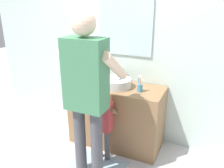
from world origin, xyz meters
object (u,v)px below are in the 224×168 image
soap_bottle (100,77)px  adult_parent (87,85)px  toothbrush_cup (140,87)px  child_toddler (103,120)px

soap_bottle → adult_parent: 0.82m
toothbrush_cup → adult_parent: bearing=-118.8°
adult_parent → soap_bottle: bearing=108.4°
toothbrush_cup → child_toddler: 0.59m
toothbrush_cup → soap_bottle: 0.62m
toothbrush_cup → child_toddler: size_ratio=0.23×
toothbrush_cup → child_toddler: (-0.32, -0.35, -0.34)m
soap_bottle → child_toddler: size_ratio=0.18×
toothbrush_cup → soap_bottle: bearing=169.0°
toothbrush_cup → soap_bottle: toothbrush_cup is taller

